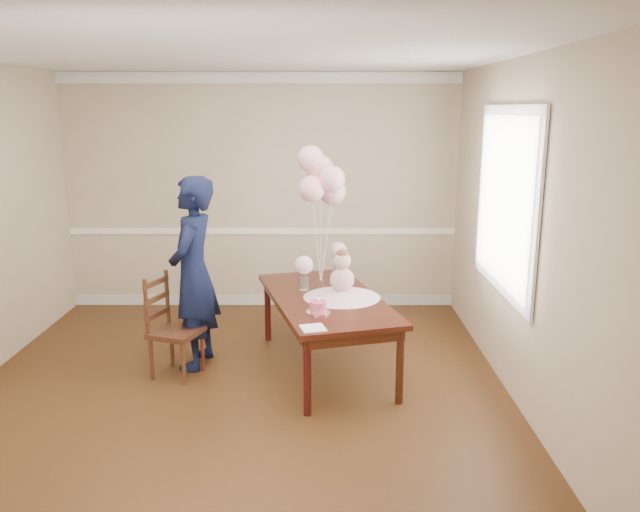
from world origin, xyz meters
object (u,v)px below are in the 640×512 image
at_px(dining_table_top, 326,299).
at_px(dining_chair_seat, 176,332).
at_px(birthday_cake, 318,306).
at_px(woman, 193,273).

xyz_separation_m(dining_table_top, dining_chair_seat, (-1.31, -0.16, -0.25)).
distance_m(birthday_cake, woman, 1.23).
relative_size(birthday_cake, woman, 0.08).
relative_size(birthday_cake, dining_chair_seat, 0.35).
bearing_deg(woman, dining_table_top, 93.76).
distance_m(dining_table_top, woman, 1.20).
relative_size(dining_table_top, dining_chair_seat, 4.61).
xyz_separation_m(dining_table_top, woman, (-1.18, 0.07, 0.22)).
xyz_separation_m(dining_table_top, birthday_cake, (-0.07, -0.44, 0.07)).
height_order(dining_table_top, birthday_cake, birthday_cake).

